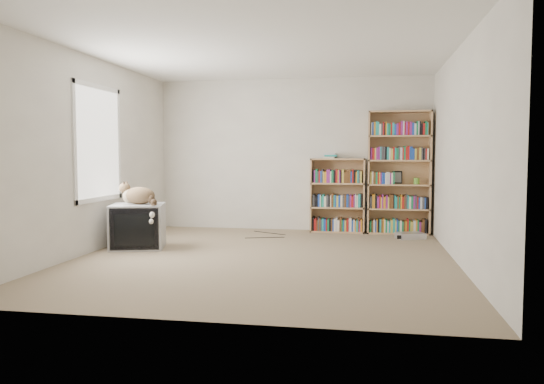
% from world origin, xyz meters
% --- Properties ---
extents(floor, '(4.50, 5.00, 0.01)m').
position_xyz_m(floor, '(0.00, 0.00, 0.00)').
color(floor, gray).
rests_on(floor, ground).
extents(wall_back, '(4.50, 0.02, 2.50)m').
position_xyz_m(wall_back, '(0.00, 2.50, 1.25)').
color(wall_back, beige).
rests_on(wall_back, floor).
extents(wall_front, '(4.50, 0.02, 2.50)m').
position_xyz_m(wall_front, '(0.00, -2.50, 1.25)').
color(wall_front, beige).
rests_on(wall_front, floor).
extents(wall_left, '(0.02, 5.00, 2.50)m').
position_xyz_m(wall_left, '(-2.25, 0.00, 1.25)').
color(wall_left, beige).
rests_on(wall_left, floor).
extents(wall_right, '(0.02, 5.00, 2.50)m').
position_xyz_m(wall_right, '(2.25, 0.00, 1.25)').
color(wall_right, beige).
rests_on(wall_right, floor).
extents(ceiling, '(4.50, 5.00, 0.02)m').
position_xyz_m(ceiling, '(0.00, 0.00, 2.50)').
color(ceiling, white).
rests_on(ceiling, wall_back).
extents(window, '(0.02, 1.22, 1.52)m').
position_xyz_m(window, '(-2.24, 0.20, 1.40)').
color(window, white).
rests_on(window, wall_left).
extents(crt_tv, '(0.81, 0.77, 0.59)m').
position_xyz_m(crt_tv, '(-1.80, 0.40, 0.29)').
color(crt_tv, gray).
rests_on(crt_tv, floor).
extents(cat, '(0.62, 0.46, 0.51)m').
position_xyz_m(cat, '(-1.74, 0.38, 0.68)').
color(cat, '#342515').
rests_on(cat, crt_tv).
extents(bookcase_tall, '(0.97, 0.30, 1.93)m').
position_xyz_m(bookcase_tall, '(1.72, 2.36, 0.91)').
color(bookcase_tall, tan).
rests_on(bookcase_tall, floor).
extents(bookcase_short, '(0.87, 0.30, 1.19)m').
position_xyz_m(bookcase_short, '(0.76, 2.36, 0.54)').
color(bookcase_short, tan).
rests_on(bookcase_short, floor).
extents(book_stack, '(0.20, 0.26, 0.08)m').
position_xyz_m(book_stack, '(0.63, 2.38, 1.23)').
color(book_stack, '#AC1716').
rests_on(book_stack, bookcase_short).
extents(green_mug, '(0.09, 0.09, 0.10)m').
position_xyz_m(green_mug, '(1.99, 2.34, 0.84)').
color(green_mug, '#60A02D').
rests_on(green_mug, bookcase_tall).
extents(framed_print, '(0.15, 0.05, 0.20)m').
position_xyz_m(framed_print, '(1.70, 2.44, 0.89)').
color(framed_print, black).
rests_on(framed_print, bookcase_tall).
extents(dvd_player, '(0.46, 0.39, 0.09)m').
position_xyz_m(dvd_player, '(1.87, 1.84, 0.04)').
color(dvd_player, silver).
rests_on(dvd_player, floor).
extents(wall_outlet, '(0.01, 0.08, 0.13)m').
position_xyz_m(wall_outlet, '(-2.24, 0.74, 0.32)').
color(wall_outlet, silver).
rests_on(wall_outlet, wall_left).
extents(floor_cables, '(1.20, 0.70, 0.01)m').
position_xyz_m(floor_cables, '(-0.27, 1.77, 0.00)').
color(floor_cables, black).
rests_on(floor_cables, floor).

